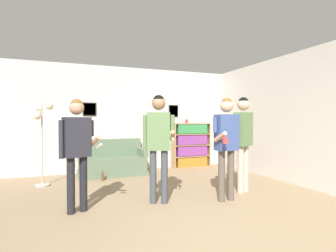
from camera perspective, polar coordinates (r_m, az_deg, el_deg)
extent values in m
cube|color=beige|center=(7.01, -7.90, 1.53)|extent=(7.87, 0.06, 2.70)
cube|color=black|center=(7.33, 1.20, 3.30)|extent=(0.28, 0.02, 0.33)
cube|color=#B2B2BC|center=(7.33, 1.21, 3.30)|extent=(0.23, 0.01, 0.29)
cube|color=black|center=(6.81, -16.70, 3.52)|extent=(0.32, 0.02, 0.33)
cube|color=#B2B2BC|center=(6.81, -16.70, 3.52)|extent=(0.28, 0.01, 0.28)
cube|color=beige|center=(6.24, 23.24, 1.47)|extent=(0.06, 7.05, 2.70)
cube|color=#5B7056|center=(6.56, -12.02, -9.89)|extent=(1.61, 0.80, 0.10)
cube|color=#5B7056|center=(6.53, -12.03, -8.08)|extent=(1.55, 0.74, 0.32)
cube|color=#5B7056|center=(6.80, -12.48, -4.57)|extent=(1.55, 0.14, 0.42)
cube|color=#5B7056|center=(6.42, -18.64, -6.02)|extent=(0.12, 0.74, 0.18)
cube|color=#5B7056|center=(6.64, -5.67, -5.71)|extent=(0.12, 0.74, 0.18)
cube|color=#A87F51|center=(7.17, 1.21, -4.33)|extent=(0.02, 0.30, 1.23)
cube|color=#A87F51|center=(7.63, 8.61, -4.01)|extent=(0.02, 0.30, 1.23)
cube|color=#A87F51|center=(7.52, 4.55, -4.08)|extent=(1.08, 0.01, 1.23)
cube|color=#A87F51|center=(7.47, 5.02, -8.79)|extent=(1.03, 0.30, 0.02)
cube|color=#A87F51|center=(7.36, 5.04, 0.51)|extent=(1.03, 0.30, 0.02)
cube|color=#A87F51|center=(7.42, 5.03, -6.54)|extent=(1.03, 0.30, 0.02)
cube|color=#A87F51|center=(7.39, 5.03, -4.17)|extent=(1.03, 0.30, 0.02)
cube|color=#A87F51|center=(7.37, 5.04, -1.79)|extent=(1.03, 0.30, 0.02)
cube|color=#B77023|center=(7.44, 5.06, -7.75)|extent=(0.89, 0.26, 0.25)
cube|color=#7F3889|center=(7.40, 5.06, -5.39)|extent=(0.89, 0.26, 0.25)
cube|color=#7F3889|center=(7.37, 5.07, -3.01)|extent=(0.89, 0.26, 0.25)
cube|color=#338447|center=(7.35, 5.07, -0.62)|extent=(0.89, 0.26, 0.25)
cylinder|color=#ADA89E|center=(5.93, -25.64, -11.54)|extent=(0.28, 0.28, 0.03)
cylinder|color=#ADA89E|center=(5.81, -25.72, -3.49)|extent=(0.03, 0.03, 1.64)
cylinder|color=#ADA89E|center=(5.79, -25.11, 4.30)|extent=(0.02, 0.16, 0.02)
sphere|color=beige|center=(5.78, -24.41, 4.02)|extent=(0.16, 0.16, 0.16)
cylinder|color=#ADA89E|center=(5.86, -26.08, 3.28)|extent=(0.15, 0.09, 0.02)
sphere|color=beige|center=(5.92, -26.36, 2.96)|extent=(0.16, 0.16, 0.16)
cylinder|color=#ADA89E|center=(5.73, -26.18, 2.32)|extent=(0.15, 0.09, 0.02)
sphere|color=beige|center=(5.67, -26.59, 2.03)|extent=(0.16, 0.16, 0.16)
cylinder|color=black|center=(4.01, -20.39, -12.06)|extent=(0.11, 0.11, 0.80)
cylinder|color=black|center=(4.07, -17.94, -11.84)|extent=(0.11, 0.11, 0.80)
cube|color=#282833|center=(3.94, -19.23, -2.28)|extent=(0.40, 0.30, 0.56)
sphere|color=tan|center=(3.94, -19.27, 3.80)|extent=(0.21, 0.21, 0.21)
sphere|color=brown|center=(3.94, -19.28, 4.32)|extent=(0.17, 0.17, 0.17)
cylinder|color=#282833|center=(4.02, -16.35, -0.45)|extent=(0.07, 0.07, 0.24)
cylinder|color=tan|center=(3.90, -15.58, -3.15)|extent=(0.15, 0.30, 0.18)
cylinder|color=white|center=(3.79, -14.77, -4.22)|extent=(0.08, 0.14, 0.09)
cylinder|color=#282833|center=(3.88, -22.21, -2.71)|extent=(0.07, 0.07, 0.53)
cylinder|color=#3D4247|center=(4.23, -3.27, -10.95)|extent=(0.11, 0.11, 0.84)
cylinder|color=#3D4247|center=(4.23, -0.79, -10.97)|extent=(0.11, 0.11, 0.84)
cube|color=#5B7A4C|center=(4.14, -2.04, -1.16)|extent=(0.41, 0.31, 0.60)
sphere|color=#997051|center=(4.14, -2.04, 4.98)|extent=(0.22, 0.22, 0.22)
sphere|color=black|center=(4.14, -2.05, 5.50)|extent=(0.19, 0.19, 0.19)
cylinder|color=#5B7A4C|center=(4.13, 0.94, 0.67)|extent=(0.07, 0.07, 0.25)
cylinder|color=#997051|center=(4.00, 0.99, -2.10)|extent=(0.17, 0.31, 0.19)
cylinder|color=white|center=(3.86, 1.04, -3.19)|extent=(0.08, 0.14, 0.09)
cylinder|color=#5B7A4C|center=(4.15, -5.01, -1.47)|extent=(0.07, 0.07, 0.56)
cylinder|color=brown|center=(4.41, 11.58, -10.61)|extent=(0.11, 0.11, 0.83)
cylinder|color=brown|center=(4.51, 13.50, -10.34)|extent=(0.11, 0.11, 0.83)
cube|color=#384C84|center=(4.37, 12.60, -1.37)|extent=(0.37, 0.21, 0.59)
sphere|color=#D1A889|center=(4.37, 12.62, 4.33)|extent=(0.21, 0.21, 0.21)
sphere|color=brown|center=(4.37, 12.63, 4.82)|extent=(0.18, 0.18, 0.18)
cylinder|color=#384C84|center=(4.50, 14.83, -1.59)|extent=(0.07, 0.07, 0.55)
cylinder|color=#384C84|center=(4.24, 10.24, 0.31)|extent=(0.07, 0.07, 0.25)
cylinder|color=#D1A889|center=(4.14, 11.26, -2.33)|extent=(0.07, 0.30, 0.19)
cylinder|color=red|center=(4.03, 12.36, -3.06)|extent=(0.08, 0.08, 0.10)
cylinder|color=#B7AD99|center=(4.96, 15.50, -9.13)|extent=(0.11, 0.11, 0.85)
cylinder|color=#B7AD99|center=(5.11, 16.50, -8.82)|extent=(0.11, 0.11, 0.85)
cube|color=#5B7A4C|center=(4.96, 16.06, -0.65)|extent=(0.41, 0.33, 0.60)
sphere|color=#D1A889|center=(4.96, 16.09, 4.53)|extent=(0.22, 0.22, 0.22)
sphere|color=black|center=(4.97, 16.10, 4.97)|extent=(0.19, 0.19, 0.19)
cylinder|color=#5B7A4C|center=(5.15, 17.22, -0.83)|extent=(0.07, 0.07, 0.57)
cylinder|color=#5B7A4C|center=(4.77, 14.81, -0.98)|extent=(0.07, 0.07, 0.57)
cylinder|color=brown|center=(5.97, -14.08, -10.76)|extent=(0.07, 0.07, 0.15)
cylinder|color=brown|center=(5.95, -14.08, -9.72)|extent=(0.03, 0.03, 0.07)
cylinder|color=red|center=(7.30, 4.07, 1.02)|extent=(0.08, 0.08, 0.11)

